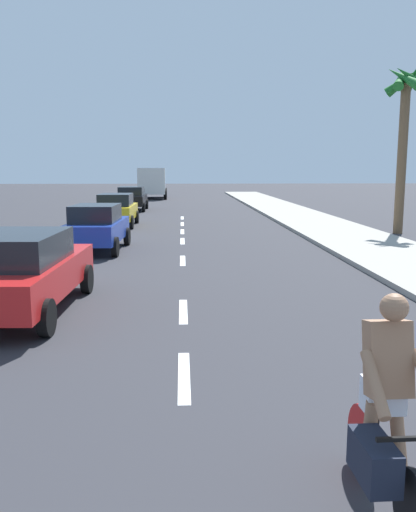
# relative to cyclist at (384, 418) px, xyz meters

# --- Properties ---
(ground_plane) EXTENTS (160.00, 160.00, 0.00)m
(ground_plane) POSITION_rel_cyclist_xyz_m (-1.56, 14.62, -0.83)
(ground_plane) COLOR #2D2D33
(sidewalk_strip) EXTENTS (3.60, 80.00, 0.14)m
(sidewalk_strip) POSITION_rel_cyclist_xyz_m (5.11, 16.62, -0.76)
(sidewalk_strip) COLOR #9E998E
(sidewalk_strip) RESTS_ON ground
(lane_stripe_2) EXTENTS (0.16, 1.80, 0.01)m
(lane_stripe_2) POSITION_rel_cyclist_xyz_m (-1.56, 2.97, -0.83)
(lane_stripe_2) COLOR white
(lane_stripe_2) RESTS_ON ground
(lane_stripe_3) EXTENTS (0.16, 1.80, 0.01)m
(lane_stripe_3) POSITION_rel_cyclist_xyz_m (-1.56, 6.26, -0.83)
(lane_stripe_3) COLOR white
(lane_stripe_3) RESTS_ON ground
(lane_stripe_4) EXTENTS (0.16, 1.80, 0.01)m
(lane_stripe_4) POSITION_rel_cyclist_xyz_m (-1.56, 12.04, -0.83)
(lane_stripe_4) COLOR white
(lane_stripe_4) RESTS_ON ground
(lane_stripe_5) EXTENTS (0.16, 1.80, 0.01)m
(lane_stripe_5) POSITION_rel_cyclist_xyz_m (-1.56, 16.41, -0.83)
(lane_stripe_5) COLOR white
(lane_stripe_5) RESTS_ON ground
(lane_stripe_6) EXTENTS (0.16, 1.80, 0.01)m
(lane_stripe_6) POSITION_rel_cyclist_xyz_m (-1.56, 19.52, -0.83)
(lane_stripe_6) COLOR white
(lane_stripe_6) RESTS_ON ground
(lane_stripe_7) EXTENTS (0.16, 1.80, 0.01)m
(lane_stripe_7) POSITION_rel_cyclist_xyz_m (-1.56, 22.77, -0.83)
(lane_stripe_7) COLOR white
(lane_stripe_7) RESTS_ON ground
(lane_stripe_8) EXTENTS (0.16, 1.80, 0.01)m
(lane_stripe_8) POSITION_rel_cyclist_xyz_m (-1.56, 26.09, -0.83)
(lane_stripe_8) COLOR white
(lane_stripe_8) RESTS_ON ground
(cyclist) EXTENTS (0.63, 1.71, 1.82)m
(cyclist) POSITION_rel_cyclist_xyz_m (0.00, 0.00, 0.00)
(cyclist) COLOR black
(cyclist) RESTS_ON ground
(parked_car_red) EXTENTS (2.25, 4.67, 1.57)m
(parked_car_red) POSITION_rel_cyclist_xyz_m (-4.74, 6.34, 0.01)
(parked_car_red) COLOR red
(parked_car_red) RESTS_ON ground
(parked_car_blue) EXTENTS (1.94, 3.93, 1.57)m
(parked_car_blue) POSITION_rel_cyclist_xyz_m (-4.45, 14.13, 0.00)
(parked_car_blue) COLOR #1E389E
(parked_car_blue) RESTS_ON ground
(parked_car_yellow) EXTENTS (1.89, 4.01, 1.57)m
(parked_car_yellow) POSITION_rel_cyclist_xyz_m (-4.74, 21.93, 0.01)
(parked_car_yellow) COLOR gold
(parked_car_yellow) RESTS_ON ground
(parked_car_black) EXTENTS (1.96, 4.19, 1.57)m
(parked_car_black) POSITION_rel_cyclist_xyz_m (-4.90, 31.73, 0.01)
(parked_car_black) COLOR black
(parked_car_black) RESTS_ON ground
(delivery_truck) EXTENTS (2.79, 6.29, 2.80)m
(delivery_truck) POSITION_rel_cyclist_xyz_m (-4.31, 45.85, 0.67)
(delivery_truck) COLOR #23478C
(delivery_truck) RESTS_ON ground
(palm_tree_far) EXTENTS (1.82, 1.90, 7.20)m
(palm_tree_far) POSITION_rel_cyclist_xyz_m (7.71, 18.44, 4.39)
(palm_tree_far) COLOR brown
(palm_tree_far) RESTS_ON ground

